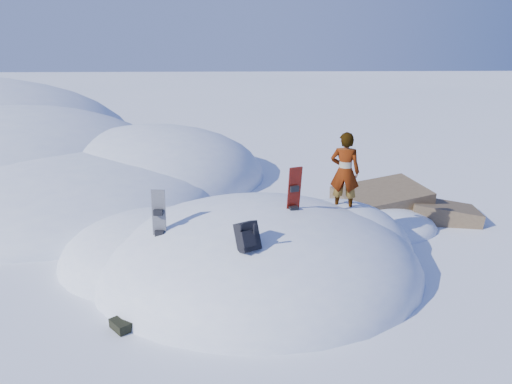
{
  "coord_description": "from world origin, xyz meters",
  "views": [
    {
      "loc": [
        -0.42,
        -9.72,
        4.87
      ],
      "look_at": [
        -0.04,
        0.3,
        1.69
      ],
      "focal_mm": 35.0,
      "sensor_mm": 36.0,
      "label": 1
    }
  ],
  "objects_px": {
    "snowboard_red": "(294,201)",
    "backpack": "(248,237)",
    "person": "(345,172)",
    "snowboard_dark": "(159,225)"
  },
  "relations": [
    {
      "from": "snowboard_red",
      "to": "backpack",
      "type": "bearing_deg",
      "value": -143.61
    },
    {
      "from": "backpack",
      "to": "person",
      "type": "distance_m",
      "value": 3.23
    },
    {
      "from": "snowboard_red",
      "to": "snowboard_dark",
      "type": "relative_size",
      "value": 1.05
    },
    {
      "from": "snowboard_dark",
      "to": "backpack",
      "type": "bearing_deg",
      "value": -23.04
    },
    {
      "from": "snowboard_red",
      "to": "backpack",
      "type": "distance_m",
      "value": 1.76
    },
    {
      "from": "backpack",
      "to": "person",
      "type": "bearing_deg",
      "value": 16.09
    },
    {
      "from": "person",
      "to": "backpack",
      "type": "bearing_deg",
      "value": 65.66
    },
    {
      "from": "snowboard_red",
      "to": "person",
      "type": "relative_size",
      "value": 0.84
    },
    {
      "from": "snowboard_dark",
      "to": "person",
      "type": "distance_m",
      "value": 4.16
    },
    {
      "from": "snowboard_red",
      "to": "snowboard_dark",
      "type": "bearing_deg",
      "value": 171.19
    }
  ]
}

